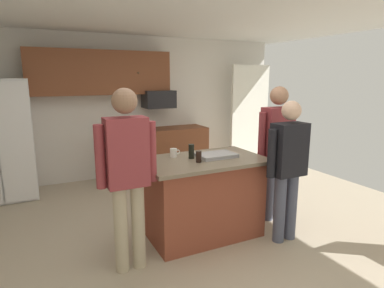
{
  "coord_description": "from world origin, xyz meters",
  "views": [
    {
      "loc": [
        -1.5,
        -3.18,
        1.84
      ],
      "look_at": [
        0.2,
        0.27,
        1.05
      ],
      "focal_mm": 30.17,
      "sensor_mm": 36.0,
      "label": 1
    }
  ],
  "objects_px": {
    "mug_blue_stoneware": "(174,153)",
    "tumbler_amber": "(199,157)",
    "person_guest_left": "(288,163)",
    "serving_tray": "(216,155)",
    "refrigerator": "(0,140)",
    "kitchen_island": "(203,197)",
    "microwave_over_range": "(159,99)",
    "person_guest_by_door": "(277,144)",
    "person_elder_center": "(127,168)",
    "glass_short_whisky": "(191,151)"
  },
  "relations": [
    {
      "from": "microwave_over_range",
      "to": "kitchen_island",
      "type": "bearing_deg",
      "value": -99.08
    },
    {
      "from": "glass_short_whisky",
      "to": "serving_tray",
      "type": "height_order",
      "value": "glass_short_whisky"
    },
    {
      "from": "person_guest_left",
      "to": "tumbler_amber",
      "type": "relative_size",
      "value": 12.78
    },
    {
      "from": "person_guest_by_door",
      "to": "kitchen_island",
      "type": "bearing_deg",
      "value": 0.0
    },
    {
      "from": "glass_short_whisky",
      "to": "refrigerator",
      "type": "bearing_deg",
      "value": 131.69
    },
    {
      "from": "serving_tray",
      "to": "refrigerator",
      "type": "bearing_deg",
      "value": 134.58
    },
    {
      "from": "person_elder_center",
      "to": "person_guest_by_door",
      "type": "xyz_separation_m",
      "value": [
        2.02,
        0.3,
        -0.01
      ]
    },
    {
      "from": "microwave_over_range",
      "to": "serving_tray",
      "type": "bearing_deg",
      "value": -95.25
    },
    {
      "from": "person_elder_center",
      "to": "person_guest_by_door",
      "type": "bearing_deg",
      "value": -9.33
    },
    {
      "from": "microwave_over_range",
      "to": "mug_blue_stoneware",
      "type": "height_order",
      "value": "microwave_over_range"
    },
    {
      "from": "kitchen_island",
      "to": "person_guest_by_door",
      "type": "bearing_deg",
      "value": -0.56
    },
    {
      "from": "person_guest_left",
      "to": "kitchen_island",
      "type": "bearing_deg",
      "value": 0.0
    },
    {
      "from": "person_elder_center",
      "to": "mug_blue_stoneware",
      "type": "distance_m",
      "value": 0.88
    },
    {
      "from": "tumbler_amber",
      "to": "serving_tray",
      "type": "xyz_separation_m",
      "value": [
        0.29,
        0.12,
        -0.04
      ]
    },
    {
      "from": "person_guest_left",
      "to": "mug_blue_stoneware",
      "type": "bearing_deg",
      "value": -1.68
    },
    {
      "from": "tumbler_amber",
      "to": "glass_short_whisky",
      "type": "relative_size",
      "value": 0.76
    },
    {
      "from": "mug_blue_stoneware",
      "to": "glass_short_whisky",
      "type": "height_order",
      "value": "glass_short_whisky"
    },
    {
      "from": "glass_short_whisky",
      "to": "serving_tray",
      "type": "distance_m",
      "value": 0.3
    },
    {
      "from": "mug_blue_stoneware",
      "to": "tumbler_amber",
      "type": "distance_m",
      "value": 0.37
    },
    {
      "from": "microwave_over_range",
      "to": "kitchen_island",
      "type": "distance_m",
      "value": 2.74
    },
    {
      "from": "refrigerator",
      "to": "person_guest_left",
      "type": "distance_m",
      "value": 4.18
    },
    {
      "from": "serving_tray",
      "to": "kitchen_island",
      "type": "bearing_deg",
      "value": -177.68
    },
    {
      "from": "tumbler_amber",
      "to": "person_guest_by_door",
      "type": "bearing_deg",
      "value": 5.0
    },
    {
      "from": "person_guest_left",
      "to": "glass_short_whisky",
      "type": "relative_size",
      "value": 9.66
    },
    {
      "from": "refrigerator",
      "to": "serving_tray",
      "type": "relative_size",
      "value": 4.16
    },
    {
      "from": "microwave_over_range",
      "to": "person_guest_left",
      "type": "bearing_deg",
      "value": -82.93
    },
    {
      "from": "microwave_over_range",
      "to": "mug_blue_stoneware",
      "type": "distance_m",
      "value": 2.44
    },
    {
      "from": "microwave_over_range",
      "to": "person_guest_by_door",
      "type": "height_order",
      "value": "person_guest_by_door"
    },
    {
      "from": "person_elder_center",
      "to": "serving_tray",
      "type": "height_order",
      "value": "person_elder_center"
    },
    {
      "from": "person_guest_left",
      "to": "serving_tray",
      "type": "relative_size",
      "value": 3.64
    },
    {
      "from": "microwave_over_range",
      "to": "tumbler_amber",
      "type": "distance_m",
      "value": 2.73
    },
    {
      "from": "refrigerator",
      "to": "glass_short_whisky",
      "type": "relative_size",
      "value": 11.04
    },
    {
      "from": "microwave_over_range",
      "to": "person_guest_by_door",
      "type": "relative_size",
      "value": 0.32
    },
    {
      "from": "mug_blue_stoneware",
      "to": "tumbler_amber",
      "type": "bearing_deg",
      "value": -66.03
    },
    {
      "from": "glass_short_whisky",
      "to": "kitchen_island",
      "type": "bearing_deg",
      "value": -33.22
    },
    {
      "from": "mug_blue_stoneware",
      "to": "person_elder_center",
      "type": "bearing_deg",
      "value": -142.21
    },
    {
      "from": "person_guest_left",
      "to": "tumbler_amber",
      "type": "height_order",
      "value": "person_guest_left"
    },
    {
      "from": "serving_tray",
      "to": "microwave_over_range",
      "type": "bearing_deg",
      "value": 84.75
    },
    {
      "from": "mug_blue_stoneware",
      "to": "tumbler_amber",
      "type": "relative_size",
      "value": 0.99
    },
    {
      "from": "mug_blue_stoneware",
      "to": "glass_short_whisky",
      "type": "bearing_deg",
      "value": -44.25
    },
    {
      "from": "refrigerator",
      "to": "kitchen_island",
      "type": "relative_size",
      "value": 1.3
    },
    {
      "from": "person_elder_center",
      "to": "mug_blue_stoneware",
      "type": "xyz_separation_m",
      "value": [
        0.69,
        0.54,
        -0.04
      ]
    },
    {
      "from": "glass_short_whisky",
      "to": "tumbler_amber",
      "type": "bearing_deg",
      "value": -91.06
    },
    {
      "from": "refrigerator",
      "to": "tumbler_amber",
      "type": "height_order",
      "value": "refrigerator"
    },
    {
      "from": "refrigerator",
      "to": "kitchen_island",
      "type": "height_order",
      "value": "refrigerator"
    },
    {
      "from": "tumbler_amber",
      "to": "kitchen_island",
      "type": "bearing_deg",
      "value": 43.01
    },
    {
      "from": "microwave_over_range",
      "to": "person_elder_center",
      "type": "xyz_separation_m",
      "value": [
        -1.37,
        -2.84,
        -0.43
      ]
    },
    {
      "from": "person_elder_center",
      "to": "person_guest_left",
      "type": "relative_size",
      "value": 1.1
    },
    {
      "from": "refrigerator",
      "to": "mug_blue_stoneware",
      "type": "distance_m",
      "value": 2.91
    },
    {
      "from": "refrigerator",
      "to": "glass_short_whisky",
      "type": "xyz_separation_m",
      "value": [
        2.08,
        -2.33,
        0.1
      ]
    }
  ]
}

